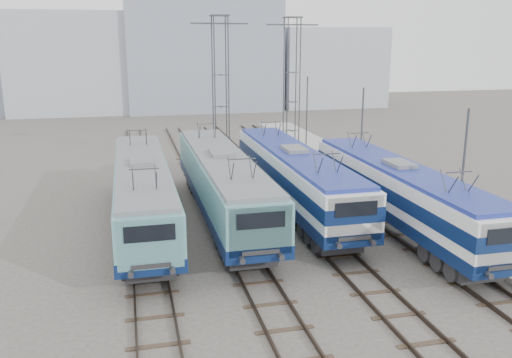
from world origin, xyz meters
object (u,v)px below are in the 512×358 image
at_px(locomotive_center_right, 295,174).
at_px(mast_front, 462,179).
at_px(locomotive_far_right, 399,191).
at_px(mast_mid, 361,138).
at_px(locomotive_far_left, 143,190).
at_px(catenary_tower_east, 292,83).
at_px(mast_rear, 307,115).
at_px(locomotive_center_left, 222,181).
at_px(catenary_tower_west, 221,86).

height_order(locomotive_center_right, mast_front, mast_front).
xyz_separation_m(locomotive_far_right, mast_mid, (1.85, 9.24, 1.23)).
xyz_separation_m(locomotive_far_left, mast_mid, (15.35, 5.80, 1.24)).
distance_m(catenary_tower_east, mast_mid, 10.69).
relative_size(mast_front, mast_rear, 1.00).
relative_size(locomotive_center_left, mast_rear, 2.68).
relative_size(locomotive_center_left, locomotive_far_right, 1.06).
distance_m(catenary_tower_west, mast_rear, 9.99).
relative_size(locomotive_far_right, mast_front, 2.54).
height_order(locomotive_center_right, mast_mid, mast_mid).
distance_m(locomotive_center_right, locomotive_far_right, 6.39).
bearing_deg(mast_rear, locomotive_far_right, -94.98).
height_order(locomotive_center_left, catenary_tower_west, catenary_tower_west).
bearing_deg(mast_rear, catenary_tower_east, -136.40).
height_order(locomotive_far_right, mast_front, mast_front).
bearing_deg(mast_front, catenary_tower_west, 113.27).
relative_size(locomotive_far_right, catenary_tower_east, 1.48).
bearing_deg(mast_mid, locomotive_center_right, -143.52).
distance_m(locomotive_center_left, locomotive_far_right, 9.84).
relative_size(locomotive_far_left, catenary_tower_east, 1.51).
distance_m(locomotive_center_left, catenary_tower_east, 18.10).
xyz_separation_m(locomotive_far_right, mast_rear, (1.85, 21.24, 1.23)).
relative_size(catenary_tower_west, mast_rear, 1.71).
relative_size(locomotive_center_right, locomotive_far_right, 1.03).
distance_m(mast_front, mast_mid, 12.00).
bearing_deg(locomotive_far_left, locomotive_center_left, 6.93).
distance_m(locomotive_far_left, locomotive_center_right, 9.07).
bearing_deg(catenary_tower_east, catenary_tower_west, -162.90).
xyz_separation_m(locomotive_center_left, catenary_tower_east, (8.75, 15.25, 4.31)).
relative_size(locomotive_center_right, catenary_tower_east, 1.53).
xyz_separation_m(mast_front, mast_mid, (0.00, 12.00, 0.00)).
relative_size(locomotive_center_left, mast_mid, 2.68).
height_order(locomotive_far_right, mast_mid, mast_mid).
height_order(locomotive_far_right, mast_rear, mast_rear).
height_order(catenary_tower_west, mast_mid, catenary_tower_west).
distance_m(catenary_tower_west, mast_mid, 12.16).
xyz_separation_m(locomotive_center_left, locomotive_far_right, (9.00, -3.98, -0.06)).
height_order(locomotive_center_left, catenary_tower_east, catenary_tower_east).
relative_size(catenary_tower_east, mast_mid, 1.71).
relative_size(locomotive_far_right, mast_mid, 2.54).
bearing_deg(mast_front, locomotive_far_right, 123.79).
relative_size(locomotive_far_left, locomotive_center_left, 0.97).
height_order(catenary_tower_east, mast_rear, catenary_tower_east).
height_order(locomotive_far_right, catenary_tower_east, catenary_tower_east).
relative_size(locomotive_center_left, catenary_tower_west, 1.56).
relative_size(catenary_tower_west, mast_front, 1.71).
bearing_deg(locomotive_center_left, locomotive_center_right, 7.05).
distance_m(locomotive_center_right, mast_rear, 17.90).
distance_m(mast_mid, mast_rear, 12.00).
bearing_deg(locomotive_center_right, locomotive_far_right, -45.26).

